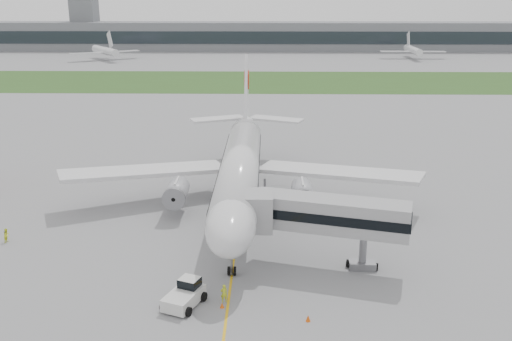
{
  "coord_description": "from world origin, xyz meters",
  "views": [
    {
      "loc": [
        3.49,
        -66.75,
        27.02
      ],
      "look_at": [
        2.1,
        2.0,
        5.81
      ],
      "focal_mm": 40.0,
      "sensor_mm": 36.0,
      "label": 1
    }
  ],
  "objects_px": {
    "pushback_tug": "(185,294)",
    "ground_crew_near": "(224,293)",
    "jet_bridge": "(321,215)",
    "airliner": "(241,165)"
  },
  "relations": [
    {
      "from": "pushback_tug",
      "to": "ground_crew_near",
      "type": "distance_m",
      "value": 3.52
    },
    {
      "from": "airliner",
      "to": "ground_crew_near",
      "type": "relative_size",
      "value": 30.26
    },
    {
      "from": "ground_crew_near",
      "to": "jet_bridge",
      "type": "bearing_deg",
      "value": -156.16
    },
    {
      "from": "airliner",
      "to": "jet_bridge",
      "type": "bearing_deg",
      "value": -63.21
    },
    {
      "from": "jet_bridge",
      "to": "pushback_tug",
      "type": "bearing_deg",
      "value": -133.09
    },
    {
      "from": "pushback_tug",
      "to": "jet_bridge",
      "type": "distance_m",
      "value": 15.76
    },
    {
      "from": "pushback_tug",
      "to": "jet_bridge",
      "type": "bearing_deg",
      "value": 53.38
    },
    {
      "from": "pushback_tug",
      "to": "ground_crew_near",
      "type": "relative_size",
      "value": 2.74
    },
    {
      "from": "pushback_tug",
      "to": "ground_crew_near",
      "type": "bearing_deg",
      "value": 28.16
    },
    {
      "from": "pushback_tug",
      "to": "ground_crew_near",
      "type": "xyz_separation_m",
      "value": [
        3.5,
        0.38,
        -0.12
      ]
    }
  ]
}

